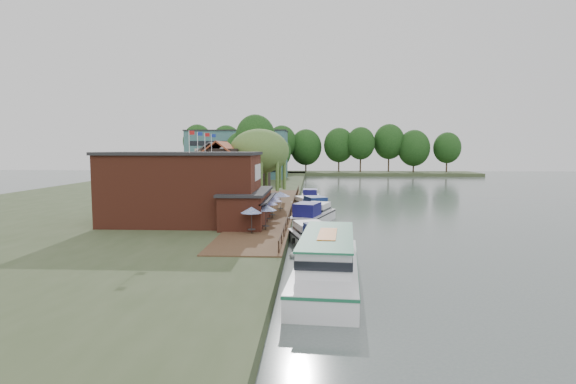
{
  "coord_description": "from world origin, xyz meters",
  "views": [
    {
      "loc": [
        -2.96,
        -45.6,
        8.57
      ],
      "look_at": [
        -6.0,
        12.0,
        3.0
      ],
      "focal_mm": 28.0,
      "sensor_mm": 36.0,
      "label": 1
    }
  ],
  "objects": [
    {
      "name": "swan",
      "position": [
        -4.48,
        -10.8,
        0.22
      ],
      "size": [
        0.44,
        0.44,
        0.44
      ],
      "primitive_type": "sphere",
      "color": "white",
      "rests_on": "ground"
    },
    {
      "name": "umbrella_5",
      "position": [
        -6.7,
        7.48,
        2.29
      ],
      "size": [
        2.43,
        2.43,
        2.38
      ],
      "primitive_type": null,
      "color": "navy",
      "rests_on": "quay_deck"
    },
    {
      "name": "cruiser_1",
      "position": [
        -2.82,
        5.7,
        1.29
      ],
      "size": [
        6.46,
        11.08,
        2.58
      ],
      "primitive_type": null,
      "rotation": [
        0.0,
        0.0,
        -0.31
      ],
      "color": "silver",
      "rests_on": "ground"
    },
    {
      "name": "cruiser_2",
      "position": [
        -3.09,
        13.47,
        1.23
      ],
      "size": [
        6.47,
        10.65,
        2.47
      ],
      "primitive_type": null,
      "rotation": [
        0.0,
        0.0,
        0.34
      ],
      "color": "white",
      "rests_on": "ground"
    },
    {
      "name": "cottage_a",
      "position": [
        -15.0,
        14.0,
        5.25
      ],
      "size": [
        8.6,
        7.6,
        8.5
      ],
      "primitive_type": null,
      "color": "black",
      "rests_on": "land_bank"
    },
    {
      "name": "bank_tree_1",
      "position": [
        -17.42,
        48.44,
        6.64
      ],
      "size": [
        7.96,
        7.96,
        11.28
      ],
      "primitive_type": null,
      "color": "#143811",
      "rests_on": "land_bank"
    },
    {
      "name": "quay_deck",
      "position": [
        -8.0,
        10.0,
        1.05
      ],
      "size": [
        6.0,
        50.0,
        0.1
      ],
      "primitive_type": "cube",
      "color": "#47301E",
      "rests_on": "land_bank"
    },
    {
      "name": "umbrella_0",
      "position": [
        -8.24,
        -6.68,
        2.29
      ],
      "size": [
        1.94,
        1.94,
        2.38
      ],
      "primitive_type": null,
      "color": "#1B3D94",
      "rests_on": "quay_deck"
    },
    {
      "name": "cruiser_0",
      "position": [
        -2.67,
        -7.9,
        1.23
      ],
      "size": [
        5.76,
        10.62,
        2.46
      ],
      "primitive_type": null,
      "rotation": [
        0.0,
        0.0,
        0.26
      ],
      "color": "silver",
      "rests_on": "ground"
    },
    {
      "name": "umbrella_2",
      "position": [
        -7.47,
        -0.52,
        2.29
      ],
      "size": [
        2.21,
        2.21,
        2.38
      ],
      "primitive_type": null,
      "color": "navy",
      "rests_on": "quay_deck"
    },
    {
      "name": "land_bank",
      "position": [
        -30.0,
        35.0,
        0.5
      ],
      "size": [
        50.0,
        140.0,
        1.0
      ],
      "primitive_type": "cube",
      "color": "#384728",
      "rests_on": "ground"
    },
    {
      "name": "cottage_b",
      "position": [
        -18.0,
        24.0,
        5.25
      ],
      "size": [
        9.6,
        8.6,
        8.5
      ],
      "primitive_type": null,
      "color": "beige",
      "rests_on": "land_bank"
    },
    {
      "name": "pub",
      "position": [
        -14.0,
        -1.0,
        4.65
      ],
      "size": [
        20.0,
        11.0,
        7.3
      ],
      "primitive_type": null,
      "color": "maroon",
      "rests_on": "land_bank"
    },
    {
      "name": "umbrella_4",
      "position": [
        -7.59,
        4.94,
        2.29
      ],
      "size": [
        2.08,
        2.08,
        2.38
      ],
      "primitive_type": null,
      "color": "navy",
      "rests_on": "quay_deck"
    },
    {
      "name": "umbrella_1",
      "position": [
        -7.17,
        -4.86,
        2.29
      ],
      "size": [
        2.07,
        2.07,
        2.38
      ],
      "primitive_type": null,
      "color": "navy",
      "rests_on": "quay_deck"
    },
    {
      "name": "tour_boat",
      "position": [
        -1.96,
        -17.47,
        1.55
      ],
      "size": [
        5.14,
        14.52,
        3.11
      ],
      "primitive_type": null,
      "rotation": [
        0.0,
        0.0,
        -0.08
      ],
      "color": "silver",
      "rests_on": "ground"
    },
    {
      "name": "willow",
      "position": [
        -10.5,
        19.0,
        6.21
      ],
      "size": [
        8.6,
        8.6,
        10.43
      ],
      "primitive_type": null,
      "color": "#476B2D",
      "rests_on": "land_bank"
    },
    {
      "name": "hotel_block",
      "position": [
        -22.0,
        70.0,
        7.15
      ],
      "size": [
        25.4,
        12.4,
        12.3
      ],
      "primitive_type": null,
      "color": "#38666B",
      "rests_on": "land_bank"
    },
    {
      "name": "ground",
      "position": [
        0.0,
        0.0,
        0.0
      ],
      "size": [
        260.0,
        260.0,
        0.0
      ],
      "primitive_type": "plane",
      "color": "#4C5856",
      "rests_on": "ground"
    },
    {
      "name": "quay_rail",
      "position": [
        -5.3,
        10.5,
        1.5
      ],
      "size": [
        0.2,
        49.0,
        1.0
      ],
      "primitive_type": null,
      "color": "black",
      "rests_on": "land_bank"
    },
    {
      "name": "cruiser_3",
      "position": [
        -3.18,
        25.69,
        1.16
      ],
      "size": [
        3.21,
        9.67,
        2.33
      ],
      "primitive_type": null,
      "rotation": [
        0.0,
        0.0,
        -0.01
      ],
      "color": "white",
      "rests_on": "ground"
    },
    {
      "name": "bank_tree_2",
      "position": [
        -14.54,
        56.56,
        7.03
      ],
      "size": [
        8.42,
        8.42,
        12.07
      ],
      "primitive_type": null,
      "color": "#143811",
      "rests_on": "land_bank"
    },
    {
      "name": "cottage_c",
      "position": [
        -14.0,
        33.0,
        5.25
      ],
      "size": [
        7.6,
        7.6,
        8.5
      ],
      "primitive_type": null,
      "color": "black",
      "rests_on": "land_bank"
    },
    {
      "name": "bank_tree_0",
      "position": [
        -14.13,
        43.47,
        8.17
      ],
      "size": [
        7.97,
        7.97,
        14.34
      ],
      "primitive_type": null,
      "color": "#143811",
      "rests_on": "land_bank"
    },
    {
      "name": "bank_tree_5",
      "position": [
        -15.57,
        93.19,
        7.52
      ],
      "size": [
        6.18,
        6.18,
        13.04
      ],
      "primitive_type": null,
      "color": "#143811",
      "rests_on": "land_bank"
    },
    {
      "name": "umbrella_3",
      "position": [
        -7.2,
        2.25,
        2.29
      ],
      "size": [
        2.2,
        2.2,
        2.38
      ],
      "primitive_type": null,
      "color": "navy",
      "rests_on": "quay_deck"
    },
    {
      "name": "bank_tree_4",
      "position": [
        -15.58,
        85.75,
        7.4
      ],
      "size": [
        8.94,
        8.94,
        12.8
      ],
      "primitive_type": null,
      "color": "#143811",
      "rests_on": "land_bank"
    },
    {
      "name": "bank_tree_3",
      "position": [
        -12.51,
        77.39,
        6.52
      ],
      "size": [
        7.75,
        7.75,
        11.04
      ],
      "primitive_type": null,
      "color": "#143811",
      "rests_on": "land_bank"
    }
  ]
}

